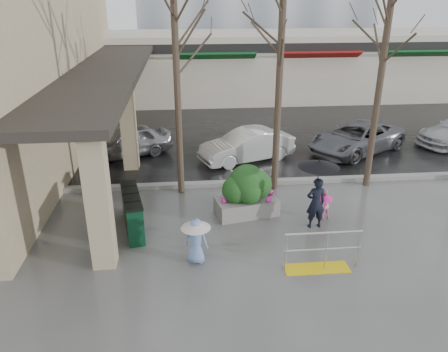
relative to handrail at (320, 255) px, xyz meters
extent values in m
plane|color=#51514F|center=(-1.36, 1.20, -0.38)|extent=(120.00, 120.00, 0.00)
cube|color=black|center=(-1.36, 23.20, -0.37)|extent=(120.00, 36.00, 0.01)
cube|color=gray|center=(-1.36, 5.20, -0.30)|extent=(120.00, 0.30, 0.15)
cube|color=#2D2823|center=(-6.16, 9.20, 3.25)|extent=(2.80, 18.00, 0.25)
cube|color=tan|center=(-5.26, 0.70, 1.37)|extent=(0.55, 0.55, 3.50)
cube|color=tan|center=(-5.26, 7.20, 1.37)|extent=(0.55, 0.55, 3.50)
cube|color=beige|center=(0.64, 19.20, 1.62)|extent=(34.00, 6.00, 4.00)
cube|color=maroon|center=(-7.36, 16.30, 2.47)|extent=(4.50, 1.68, 0.87)
cube|color=#0F4C1E|center=(-1.36, 16.30, 2.47)|extent=(4.50, 1.68, 0.87)
cube|color=maroon|center=(4.64, 16.30, 2.47)|extent=(4.50, 1.68, 0.87)
cube|color=#0F4C1E|center=(10.64, 16.30, 2.47)|extent=(4.50, 1.68, 0.87)
cube|color=black|center=(0.64, 16.30, 3.02)|extent=(34.00, 0.35, 0.50)
cube|color=yellow|center=(-0.06, 0.00, -0.37)|extent=(1.60, 0.50, 0.02)
cylinder|color=silver|center=(-0.86, 0.00, 0.12)|extent=(0.05, 0.05, 1.00)
cylinder|color=silver|center=(0.14, 0.00, 0.12)|extent=(0.05, 0.05, 1.00)
cylinder|color=silver|center=(0.94, 0.00, 0.12)|extent=(0.05, 0.05, 1.00)
cylinder|color=silver|center=(0.04, 0.00, 0.62)|extent=(1.90, 0.06, 0.06)
cylinder|color=silver|center=(0.04, 0.00, 0.17)|extent=(1.90, 0.04, 0.04)
cylinder|color=#382B21|center=(-3.36, 4.80, 3.02)|extent=(0.22, 0.22, 6.80)
cylinder|color=#382B21|center=(-0.16, 4.80, 3.12)|extent=(0.22, 0.22, 7.00)
cylinder|color=#382B21|center=(3.14, 4.80, 2.87)|extent=(0.22, 0.22, 6.50)
imported|color=black|center=(0.46, 2.05, 0.39)|extent=(0.59, 0.42, 1.53)
cylinder|color=black|center=(0.46, 2.05, 1.18)|extent=(0.02, 0.02, 0.97)
cone|color=black|center=(0.46, 2.05, 1.58)|extent=(1.15, 1.15, 0.18)
sphere|color=black|center=(0.46, 2.05, 1.69)|extent=(0.05, 0.05, 0.05)
imported|color=#FA98C2|center=(0.86, 2.54, 0.08)|extent=(0.52, 0.44, 0.92)
cylinder|color=black|center=(0.86, 2.54, 0.25)|extent=(0.02, 0.02, 0.40)
cone|color=#F5269B|center=(0.86, 2.54, 0.36)|extent=(0.54, 0.54, 0.18)
sphere|color=black|center=(0.86, 2.54, 0.47)|extent=(0.05, 0.05, 0.05)
imported|color=#6F8DC6|center=(-2.99, 0.58, 0.22)|extent=(0.68, 0.55, 1.20)
cylinder|color=black|center=(-2.99, 0.58, 0.50)|extent=(0.02, 0.02, 0.56)
cone|color=beige|center=(-2.99, 0.58, 0.69)|extent=(0.75, 0.75, 0.18)
sphere|color=black|center=(-2.99, 0.58, 0.80)|extent=(0.05, 0.05, 0.05)
cube|color=slate|center=(-1.38, 3.02, -0.12)|extent=(1.99, 1.29, 0.51)
ellipsoid|color=#1B3D13|center=(-1.38, 3.02, 0.64)|extent=(1.13, 1.01, 1.18)
sphere|color=#1B3D13|center=(-1.74, 2.91, 0.50)|extent=(0.81, 0.81, 0.81)
sphere|color=#1B3D13|center=(-1.02, 3.17, 0.52)|extent=(0.86, 0.86, 0.86)
cube|color=#0D3922|center=(-4.58, 1.60, 0.15)|extent=(0.50, 0.50, 1.05)
cube|color=black|center=(-4.58, 1.60, 0.72)|extent=(0.54, 0.54, 0.08)
cube|color=black|center=(-4.68, 2.12, 0.15)|extent=(0.50, 0.50, 1.05)
cube|color=black|center=(-4.68, 2.12, 0.72)|extent=(0.54, 0.54, 0.08)
cube|color=#0C3718|center=(-4.78, 2.63, 0.15)|extent=(0.50, 0.50, 1.05)
cube|color=black|center=(-4.78, 2.63, 0.72)|extent=(0.54, 0.54, 0.08)
cube|color=black|center=(-4.88, 3.14, 0.15)|extent=(0.50, 0.50, 1.05)
cube|color=black|center=(-4.88, 3.14, 0.72)|extent=(0.54, 0.54, 0.08)
imported|color=#9F9EA3|center=(-5.60, 8.60, 0.25)|extent=(3.98, 2.84, 1.26)
imported|color=white|center=(-0.72, 7.62, 0.25)|extent=(4.05, 2.60, 1.26)
imported|color=slate|center=(4.03, 8.20, 0.25)|extent=(4.96, 4.14, 1.26)
camera|label=1|loc=(-3.17, -8.77, 5.91)|focal=35.00mm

